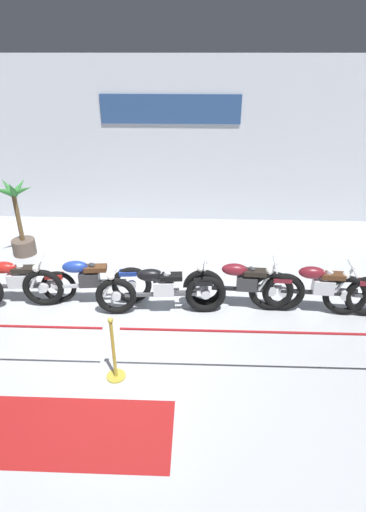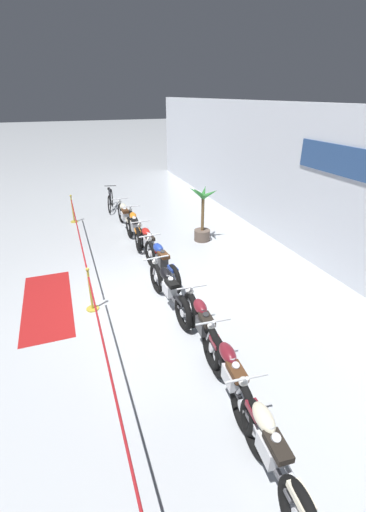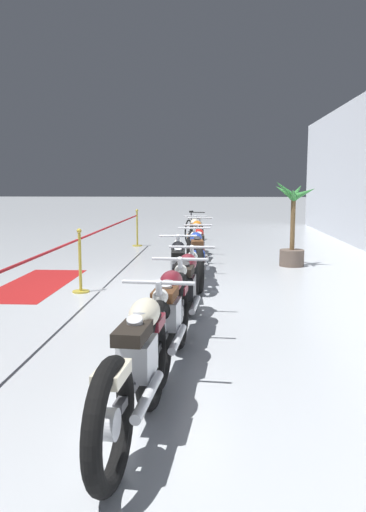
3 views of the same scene
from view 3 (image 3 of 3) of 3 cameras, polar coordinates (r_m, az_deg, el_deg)
The scene contains 14 objects.
ground_plane at distance 8.29m, azimuth -3.49°, elevation -4.09°, with size 120.00×120.00×0.00m, color #B2B7BC.
motorcycle_cream_0 at distance 12.79m, azimuth 1.31°, elevation 2.35°, with size 2.33×0.62×0.93m.
motorcycle_orange_1 at distance 11.59m, azimuth 1.51°, elevation 1.85°, with size 2.46×0.62×0.96m.
motorcycle_red_2 at distance 10.21m, azimuth 1.83°, elevation 0.88°, with size 2.19×0.62×0.91m.
motorcycle_blue_3 at distance 8.89m, azimuth 1.58°, elevation -0.13°, with size 2.37×0.62×0.95m.
motorcycle_black_4 at distance 7.54m, azimuth -0.55°, elevation -1.72°, with size 2.33×0.62×0.94m.
motorcycle_maroon_5 at distance 6.08m, azimuth 0.38°, elevation -4.12°, with size 2.21×0.62×0.96m.
motorcycle_maroon_6 at distance 4.79m, azimuth -1.66°, elevation -7.29°, with size 2.49×0.62×0.98m.
motorcycle_cream_7 at distance 3.68m, azimuth -4.93°, elevation -12.19°, with size 2.25×0.62×0.97m.
bicycle at distance 15.26m, azimuth 1.19°, elevation 3.06°, with size 1.70×0.57×0.97m.
potted_palm_left_of_row at distance 10.98m, azimuth 12.36°, elevation 2.80°, with size 0.93×0.91×1.90m.
stanchion_far_left at distance 9.78m, azimuth -9.37°, elevation 2.17°, with size 12.18×0.28×1.05m.
stanchion_mid_left at distance 8.34m, azimuth -11.66°, elevation -1.67°, with size 0.28×0.28×1.05m.
floor_banner at distance 9.24m, azimuth -16.45°, elevation -3.10°, with size 2.95×1.08×0.01m, color maroon.
Camera 3 is at (8.04, 0.99, 1.77)m, focal length 35.00 mm.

